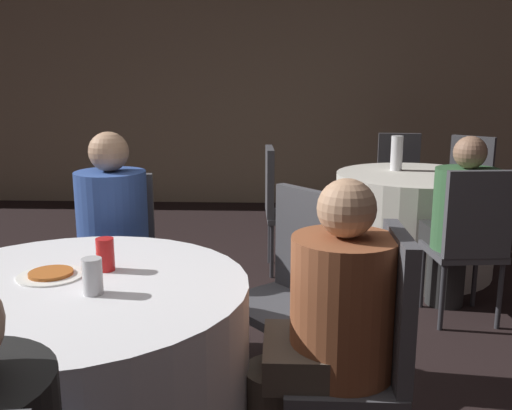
{
  "coord_description": "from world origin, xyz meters",
  "views": [
    {
      "loc": [
        0.59,
        -1.97,
        1.43
      ],
      "look_at": [
        0.48,
        0.69,
        0.84
      ],
      "focal_mm": 40.0,
      "sensor_mm": 36.0,
      "label": 1
    }
  ],
  "objects_px": {
    "person_blue_shirt": "(112,249)",
    "soda_can_silver": "(92,276)",
    "pizza_plate_near": "(51,274)",
    "person_floral_shirt": "(323,334)",
    "chair_far_west": "(280,200)",
    "chair_far_south": "(471,235)",
    "bottle_far": "(397,153)",
    "chair_near_northeast": "(293,274)",
    "chair_far_north": "(399,177)",
    "table_far": "(413,222)",
    "chair_far_northeast": "(467,181)",
    "chair_near_north": "(117,250)",
    "table_near": "(78,382)",
    "soda_can_red": "(105,254)",
    "person_green_jacket": "(460,224)",
    "chair_near_east": "(371,342)"
  },
  "relations": [
    {
      "from": "chair_far_south",
      "to": "soda_can_red",
      "type": "xyz_separation_m",
      "value": [
        -1.74,
        -1.24,
        0.25
      ]
    },
    {
      "from": "person_floral_shirt",
      "to": "pizza_plate_near",
      "type": "height_order",
      "value": "person_floral_shirt"
    },
    {
      "from": "pizza_plate_near",
      "to": "person_floral_shirt",
      "type": "bearing_deg",
      "value": -4.96
    },
    {
      "from": "person_blue_shirt",
      "to": "soda_can_silver",
      "type": "relative_size",
      "value": 9.66
    },
    {
      "from": "chair_near_north",
      "to": "person_blue_shirt",
      "type": "relative_size",
      "value": 0.8
    },
    {
      "from": "chair_near_northeast",
      "to": "chair_far_west",
      "type": "bearing_deg",
      "value": -39.01
    },
    {
      "from": "chair_far_north",
      "to": "pizza_plate_near",
      "type": "distance_m",
      "value": 3.83
    },
    {
      "from": "table_near",
      "to": "chair_far_north",
      "type": "height_order",
      "value": "chair_far_north"
    },
    {
      "from": "person_blue_shirt",
      "to": "pizza_plate_near",
      "type": "distance_m",
      "value": 0.8
    },
    {
      "from": "table_near",
      "to": "chair_far_west",
      "type": "distance_m",
      "value": 2.44
    },
    {
      "from": "table_far",
      "to": "soda_can_red",
      "type": "distance_m",
      "value": 2.81
    },
    {
      "from": "chair_far_northeast",
      "to": "person_green_jacket",
      "type": "relative_size",
      "value": 0.84
    },
    {
      "from": "chair_near_north",
      "to": "chair_far_south",
      "type": "xyz_separation_m",
      "value": [
        1.96,
        0.36,
        0.0
      ]
    },
    {
      "from": "table_near",
      "to": "chair_near_north",
      "type": "height_order",
      "value": "chair_near_north"
    },
    {
      "from": "table_far",
      "to": "pizza_plate_near",
      "type": "relative_size",
      "value": 4.97
    },
    {
      "from": "chair_far_west",
      "to": "chair_far_north",
      "type": "bearing_deg",
      "value": 130.79
    },
    {
      "from": "chair_near_north",
      "to": "soda_can_red",
      "type": "relative_size",
      "value": 7.69
    },
    {
      "from": "chair_far_west",
      "to": "person_floral_shirt",
      "type": "relative_size",
      "value": 0.84
    },
    {
      "from": "chair_near_east",
      "to": "pizza_plate_near",
      "type": "bearing_deg",
      "value": 85.92
    },
    {
      "from": "chair_far_northeast",
      "to": "chair_near_north",
      "type": "bearing_deg",
      "value": 79.65
    },
    {
      "from": "chair_far_northeast",
      "to": "chair_near_northeast",
      "type": "bearing_deg",
      "value": 96.63
    },
    {
      "from": "chair_far_north",
      "to": "person_floral_shirt",
      "type": "bearing_deg",
      "value": 79.33
    },
    {
      "from": "table_near",
      "to": "person_blue_shirt",
      "type": "distance_m",
      "value": 0.9
    },
    {
      "from": "chair_far_west",
      "to": "person_green_jacket",
      "type": "xyz_separation_m",
      "value": [
        1.08,
        -0.78,
        0.03
      ]
    },
    {
      "from": "chair_far_north",
      "to": "chair_far_south",
      "type": "xyz_separation_m",
      "value": [
        0.01,
        -2.0,
        0.0
      ]
    },
    {
      "from": "table_far",
      "to": "chair_near_east",
      "type": "height_order",
      "value": "chair_near_east"
    },
    {
      "from": "chair_far_north",
      "to": "soda_can_silver",
      "type": "distance_m",
      "value": 3.87
    },
    {
      "from": "pizza_plate_near",
      "to": "bottle_far",
      "type": "height_order",
      "value": "bottle_far"
    },
    {
      "from": "chair_near_east",
      "to": "person_blue_shirt",
      "type": "xyz_separation_m",
      "value": [
        -1.15,
        0.87,
        0.05
      ]
    },
    {
      "from": "person_blue_shirt",
      "to": "soda_can_silver",
      "type": "bearing_deg",
      "value": 95.65
    },
    {
      "from": "table_far",
      "to": "chair_near_north",
      "type": "height_order",
      "value": "chair_near_north"
    },
    {
      "from": "table_far",
      "to": "chair_far_north",
      "type": "distance_m",
      "value": 1.02
    },
    {
      "from": "table_near",
      "to": "bottle_far",
      "type": "xyz_separation_m",
      "value": [
        1.61,
        2.56,
        0.5
      ]
    },
    {
      "from": "chair_far_north",
      "to": "person_blue_shirt",
      "type": "distance_m",
      "value": 3.18
    },
    {
      "from": "chair_far_south",
      "to": "chair_far_north",
      "type": "bearing_deg",
      "value": 84.92
    },
    {
      "from": "chair_near_northeast",
      "to": "person_floral_shirt",
      "type": "xyz_separation_m",
      "value": [
        0.09,
        -0.68,
        0.02
      ]
    },
    {
      "from": "chair_far_south",
      "to": "bottle_far",
      "type": "bearing_deg",
      "value": 94.82
    },
    {
      "from": "person_floral_shirt",
      "to": "person_blue_shirt",
      "type": "distance_m",
      "value": 1.31
    },
    {
      "from": "table_near",
      "to": "pizza_plate_near",
      "type": "distance_m",
      "value": 0.4
    },
    {
      "from": "soda_can_red",
      "to": "chair_far_south",
      "type": "bearing_deg",
      "value": 35.36
    },
    {
      "from": "person_floral_shirt",
      "to": "chair_far_west",
      "type": "bearing_deg",
      "value": 3.79
    },
    {
      "from": "chair_far_north",
      "to": "pizza_plate_near",
      "type": "height_order",
      "value": "chair_far_north"
    },
    {
      "from": "chair_far_northeast",
      "to": "chair_far_south",
      "type": "bearing_deg",
      "value": 112.15
    },
    {
      "from": "chair_near_north",
      "to": "soda_can_red",
      "type": "bearing_deg",
      "value": 96.29
    },
    {
      "from": "chair_near_northeast",
      "to": "soda_can_red",
      "type": "relative_size",
      "value": 7.69
    },
    {
      "from": "chair_far_north",
      "to": "person_green_jacket",
      "type": "bearing_deg",
      "value": 94.64
    },
    {
      "from": "chair_far_west",
      "to": "person_blue_shirt",
      "type": "relative_size",
      "value": 0.8
    },
    {
      "from": "chair_far_northeast",
      "to": "pizza_plate_near",
      "type": "bearing_deg",
      "value": 90.45
    },
    {
      "from": "chair_near_northeast",
      "to": "soda_can_silver",
      "type": "distance_m",
      "value": 1.04
    },
    {
      "from": "chair_near_east",
      "to": "chair_far_west",
      "type": "xyz_separation_m",
      "value": [
        -0.31,
        2.33,
        0.0
      ]
    }
  ]
}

